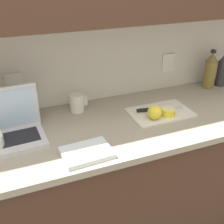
# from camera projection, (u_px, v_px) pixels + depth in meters

# --- Properties ---
(counter_unit) EXTENTS (2.40, 0.64, 0.92)m
(counter_unit) POSITION_uv_depth(u_px,v_px,m) (80.00, 196.00, 1.65)
(counter_unit) COLOR #472D1E
(counter_unit) RESTS_ON ground_plane
(laptop) EXTENTS (0.33, 0.25, 0.24)m
(laptop) POSITION_uv_depth(u_px,v_px,m) (10.00, 128.00, 1.36)
(laptop) COLOR silver
(laptop) RESTS_ON counter_unit
(cutting_board) EXTENTS (0.35, 0.23, 0.01)m
(cutting_board) POSITION_uv_depth(u_px,v_px,m) (160.00, 112.00, 1.61)
(cutting_board) COLOR silver
(cutting_board) RESTS_ON counter_unit
(knife) EXTENTS (0.28, 0.07, 0.02)m
(knife) POSITION_uv_depth(u_px,v_px,m) (152.00, 110.00, 1.62)
(knife) COLOR silver
(knife) RESTS_ON cutting_board
(lemon_half_cut) EXTENTS (0.08, 0.08, 0.04)m
(lemon_half_cut) POSITION_uv_depth(u_px,v_px,m) (168.00, 112.00, 1.57)
(lemon_half_cut) COLOR yellow
(lemon_half_cut) RESTS_ON cutting_board
(lemon_whole_beside) EXTENTS (0.08, 0.08, 0.08)m
(lemon_whole_beside) POSITION_uv_depth(u_px,v_px,m) (155.00, 112.00, 1.52)
(lemon_whole_beside) COLOR yellow
(lemon_whole_beside) RESTS_ON cutting_board
(bottle_green_soda) EXTENTS (0.08, 0.08, 0.26)m
(bottle_green_soda) POSITION_uv_depth(u_px,v_px,m) (210.00, 71.00, 1.89)
(bottle_green_soda) COLOR olive
(bottle_green_soda) RESTS_ON counter_unit
(bottle_oil_tall) EXTENTS (0.07, 0.07, 0.24)m
(bottle_oil_tall) POSITION_uv_depth(u_px,v_px,m) (222.00, 70.00, 1.93)
(bottle_oil_tall) COLOR #333338
(bottle_oil_tall) RESTS_ON counter_unit
(measuring_cup) EXTENTS (0.10, 0.08, 0.10)m
(measuring_cup) POSITION_uv_depth(u_px,v_px,m) (77.00, 103.00, 1.61)
(measuring_cup) COLOR silver
(measuring_cup) RESTS_ON counter_unit
(dish_towel) EXTENTS (0.23, 0.17, 0.02)m
(dish_towel) POSITION_uv_depth(u_px,v_px,m) (87.00, 153.00, 1.26)
(dish_towel) COLOR white
(dish_towel) RESTS_ON counter_unit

